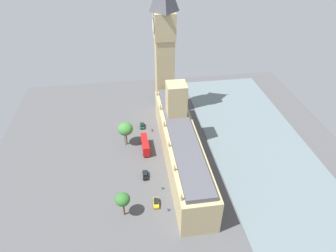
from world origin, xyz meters
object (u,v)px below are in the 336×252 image
Objects in this scene: double_decker_bus_far_end at (145,144)px; pedestrian_kerbside at (152,130)px; parliament_building at (180,143)px; pedestrian_by_river_gate at (168,209)px; pedestrian_leading at (162,188)px; plane_tree_midblock at (123,200)px; plane_tree_trailing at (125,129)px; street_lamp_under_trees at (125,137)px; clock_tower at (164,45)px; car_black_opposite_hall at (145,175)px; car_yellow_cab_corner at (156,202)px; car_dark_green_near_tower at (142,125)px.

pedestrian_kerbside is at bearing 70.05° from double_decker_bus_far_end.
pedestrian_by_river_gate is (8.09, 24.02, -7.13)m from parliament_building.
pedestrian_leading reaches higher than pedestrian_by_river_gate.
plane_tree_midblock is 35.56m from plane_tree_trailing.
plane_tree_trailing reaches higher than street_lamp_under_trees.
plane_tree_trailing is at bearing 144.71° from double_decker_bus_far_end.
clock_tower is at bearing 79.01° from pedestrian_leading.
car_black_opposite_hall is at bearing 125.23° from pedestrian_leading.
parliament_building is at bearing 151.10° from street_lamp_under_trees.
clock_tower is at bearing -105.61° from car_black_opposite_hall.
car_yellow_cab_corner is (-2.45, 13.12, -0.00)m from car_black_opposite_hall.
car_black_opposite_hall is at bearing -89.12° from car_dark_green_near_tower.
street_lamp_under_trees is at bearing -92.10° from plane_tree_midblock.
pedestrian_kerbside is at bearing -39.22° from car_dark_green_near_tower.
car_yellow_cab_corner is at bearing 60.80° from parliament_building.
clock_tower is 59.90m from pedestrian_leading.
double_decker_bus_far_end is 1.17× the size of plane_tree_midblock.
car_yellow_cab_corner is at bearing -85.29° from car_dark_green_near_tower.
car_dark_green_near_tower is 30.70m from car_black_opposite_hall.
parliament_building is 18.53m from pedestrian_leading.
pedestrian_leading is at bearing 128.64° from car_black_opposite_hall.
parliament_building is 10.57× the size of street_lamp_under_trees.
parliament_building reaches higher than double_decker_bus_far_end.
clock_tower is 39.15m from plane_tree_trailing.
parliament_building is 23.95m from street_lamp_under_trees.
pedestrian_by_river_gate is 38.71m from plane_tree_trailing.
double_decker_bus_far_end is 1.70× the size of street_lamp_under_trees.
plane_tree_trailing is at bearing -99.48° from pedestrian_by_river_gate.
parliament_building is 7.26× the size of plane_tree_midblock.
plane_tree_trailing reaches higher than plane_tree_midblock.
parliament_building is at bearing -136.49° from pedestrian_by_river_gate.
car_yellow_cab_corner is at bearing -89.20° from double_decker_bus_far_end.
street_lamp_under_trees is (-1.28, -34.84, -2.64)m from plane_tree_midblock.
double_decker_bus_far_end is at bearing 67.25° from clock_tower.
car_yellow_cab_corner is 6.82m from pedestrian_leading.
plane_tree_trailing is at bearing 87.60° from pedestrian_kerbside.
clock_tower is at bearing -88.32° from parliament_building.
street_lamp_under_trees is (6.64, -19.19, 3.45)m from car_black_opposite_hall.
clock_tower reaches higher than car_dark_green_near_tower.
car_dark_green_near_tower is 0.43× the size of plane_tree_trailing.
clock_tower is at bearing -129.38° from street_lamp_under_trees.
street_lamp_under_trees is (0.63, 0.66, -3.25)m from plane_tree_trailing.
pedestrian_leading is at bearing -113.53° from pedestrian_by_river_gate.
pedestrian_by_river_gate is at bearing 108.40° from plane_tree_trailing.
pedestrian_kerbside is 33.90m from pedestrian_leading.
clock_tower is 41.97m from street_lamp_under_trees.
double_decker_bus_far_end is 28.22m from car_yellow_cab_corner.
parliament_building is at bearing -31.15° from double_decker_bus_far_end.
plane_tree_midblock reaches higher than street_lamp_under_trees.
plane_tree_trailing is at bearing -31.06° from parliament_building.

